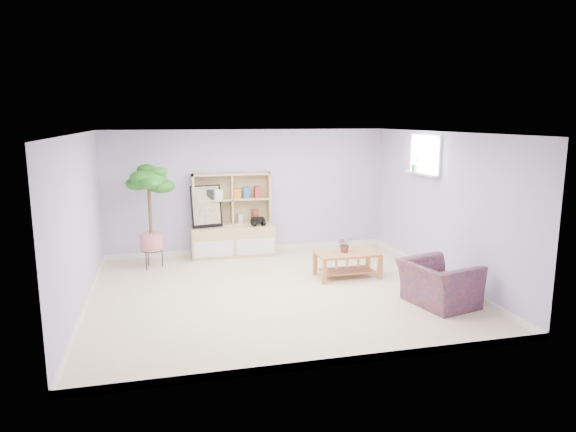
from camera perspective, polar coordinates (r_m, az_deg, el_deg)
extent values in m
cube|color=beige|center=(7.93, -1.24, -8.39)|extent=(5.50, 5.00, 0.01)
cube|color=white|center=(7.49, -1.32, 9.22)|extent=(5.50, 5.00, 0.01)
cube|color=silver|center=(10.04, -4.40, 2.71)|extent=(5.50, 0.01, 2.40)
cube|color=silver|center=(5.27, 4.69, -4.70)|extent=(5.50, 0.01, 2.40)
cube|color=silver|center=(7.53, -22.17, -0.77)|extent=(0.01, 5.00, 2.40)
cube|color=silver|center=(8.64, 16.83, 0.96)|extent=(0.01, 5.00, 2.40)
cube|color=white|center=(9.05, 14.63, 4.57)|extent=(0.14, 1.00, 0.04)
imported|color=#145914|center=(8.55, 6.32, -3.11)|extent=(0.30, 0.28, 0.28)
imported|color=navy|center=(7.60, 16.40, -6.87)|extent=(1.04, 1.13, 0.72)
imported|color=#1C6019|center=(9.25, 13.96, 5.68)|extent=(0.16, 0.14, 0.26)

